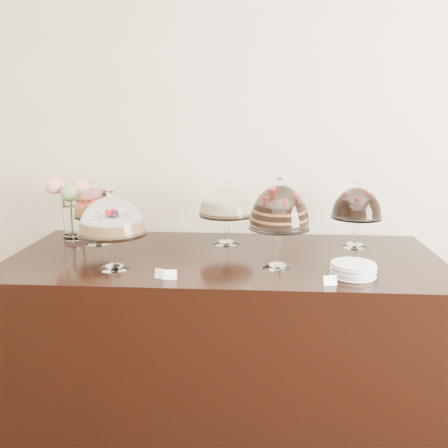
# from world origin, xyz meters

# --- Properties ---
(wall_back) EXTENTS (5.00, 0.04, 3.00)m
(wall_back) POSITION_xyz_m (0.00, 3.00, 1.50)
(wall_back) COLOR beige
(wall_back) RESTS_ON ground
(display_counter) EXTENTS (2.20, 1.00, 0.90)m
(display_counter) POSITION_xyz_m (-0.10, 2.45, 0.45)
(display_counter) COLOR black
(display_counter) RESTS_ON ground
(cake_stand_sugar_sponge) EXTENTS (0.32, 0.32, 0.38)m
(cake_stand_sugar_sponge) POSITION_xyz_m (-0.61, 2.20, 1.14)
(cake_stand_sugar_sponge) COLOR white
(cake_stand_sugar_sponge) RESTS_ON display_counter
(cake_stand_choco_layer) EXTENTS (0.29, 0.29, 0.43)m
(cake_stand_choco_layer) POSITION_xyz_m (0.17, 2.28, 1.18)
(cake_stand_choco_layer) COLOR white
(cake_stand_choco_layer) RESTS_ON display_counter
(cake_stand_cheesecake) EXTENTS (0.31, 0.31, 0.36)m
(cake_stand_cheesecake) POSITION_xyz_m (-0.11, 2.70, 1.13)
(cake_stand_cheesecake) COLOR white
(cake_stand_cheesecake) RESTS_ON display_counter
(cake_stand_dark_choco) EXTENTS (0.28, 0.28, 0.36)m
(cake_stand_dark_choco) POSITION_xyz_m (0.60, 2.69, 1.13)
(cake_stand_dark_choco) COLOR white
(cake_stand_dark_choco) RESTS_ON display_counter
(cake_stand_fruit_tart) EXTENTS (0.25, 0.25, 0.35)m
(cake_stand_fruit_tart) POSITION_xyz_m (-0.83, 2.66, 1.12)
(cake_stand_fruit_tart) COLOR white
(cake_stand_fruit_tart) RESTS_ON display_counter
(flower_vase) EXTENTS (0.33, 0.26, 0.35)m
(flower_vase) POSITION_xyz_m (-1.01, 2.76, 1.12)
(flower_vase) COLOR white
(flower_vase) RESTS_ON display_counter
(plate_stack) EXTENTS (0.20, 0.20, 0.06)m
(plate_stack) POSITION_xyz_m (0.50, 2.16, 0.93)
(plate_stack) COLOR white
(plate_stack) RESTS_ON display_counter
(price_card_left) EXTENTS (0.06, 0.02, 0.04)m
(price_card_left) POSITION_xyz_m (-0.32, 2.06, 0.92)
(price_card_left) COLOR white
(price_card_left) RESTS_ON display_counter
(price_card_right) EXTENTS (0.06, 0.03, 0.04)m
(price_card_right) POSITION_xyz_m (0.38, 2.03, 0.92)
(price_card_right) COLOR white
(price_card_right) RESTS_ON display_counter
(price_card_extra) EXTENTS (0.06, 0.04, 0.04)m
(price_card_extra) POSITION_xyz_m (-0.36, 2.07, 0.92)
(price_card_extra) COLOR white
(price_card_extra) RESTS_ON display_counter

